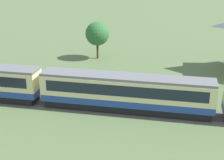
% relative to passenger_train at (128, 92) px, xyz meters
% --- Properties ---
extents(passenger_train, '(102.96, 2.86, 4.28)m').
position_rel_passenger_train_xyz_m(passenger_train, '(0.00, 0.00, 0.00)').
color(passenger_train, '#234293').
rests_on(passenger_train, ground_plane).
extents(railway_track, '(163.14, 3.60, 0.04)m').
position_rel_passenger_train_xyz_m(railway_track, '(-5.45, 0.00, -2.37)').
color(railway_track, '#665B51').
rests_on(railway_track, ground_plane).
extents(yard_tree_1, '(4.01, 4.01, 6.34)m').
position_rel_passenger_train_xyz_m(yard_tree_1, '(-8.32, 19.17, 1.94)').
color(yard_tree_1, '#4C3823').
rests_on(yard_tree_1, ground_plane).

